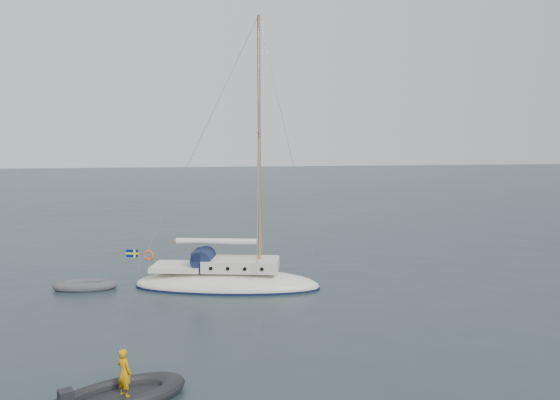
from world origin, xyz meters
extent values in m
plane|color=black|center=(0.00, 0.00, 0.00)|extent=(300.00, 300.00, 0.00)
ellipsoid|color=beige|center=(-2.05, 1.28, 0.15)|extent=(9.06, 2.82, 1.51)
cube|color=beige|center=(-1.35, 1.28, 1.19)|extent=(3.63, 1.91, 0.55)
cube|color=beige|center=(-4.47, 1.28, 1.03)|extent=(2.42, 1.91, 0.25)
cylinder|color=#151E3D|center=(-3.21, 1.28, 1.47)|extent=(0.97, 1.66, 0.97)
cube|color=#151E3D|center=(-3.41, 1.28, 1.67)|extent=(0.45, 1.66, 0.40)
cylinder|color=brown|center=(-0.44, 1.28, 6.95)|extent=(0.15, 0.15, 12.09)
cylinder|color=brown|center=(-0.44, 1.28, 7.55)|extent=(0.05, 2.22, 0.05)
cylinder|color=brown|center=(-2.56, 1.28, 2.27)|extent=(4.23, 0.10, 0.10)
cylinder|color=silver|center=(-2.56, 1.28, 2.32)|extent=(3.93, 0.28, 0.28)
cylinder|color=#92939A|center=(-6.08, 1.28, 1.46)|extent=(0.04, 2.22, 0.04)
torus|color=#E24B17|center=(-6.13, 1.88, 1.46)|extent=(0.54, 0.10, 0.54)
cylinder|color=brown|center=(-6.43, 1.28, 1.36)|extent=(0.03, 0.03, 0.91)
cube|color=#01125D|center=(-6.74, 1.28, 1.66)|extent=(0.60, 0.02, 0.38)
cube|color=yellow|center=(-6.74, 1.28, 1.66)|extent=(0.62, 0.03, 0.09)
cube|color=yellow|center=(-6.62, 1.28, 1.66)|extent=(0.09, 0.03, 0.40)
cylinder|color=black|center=(-2.66, 2.25, 1.19)|extent=(0.18, 0.06, 0.18)
cylinder|color=black|center=(-2.66, 0.31, 1.19)|extent=(0.18, 0.06, 0.18)
cylinder|color=black|center=(-1.85, 2.25, 1.19)|extent=(0.18, 0.06, 0.18)
cylinder|color=black|center=(-1.85, 0.31, 1.19)|extent=(0.18, 0.06, 0.18)
cylinder|color=black|center=(-1.05, 2.25, 1.19)|extent=(0.18, 0.06, 0.18)
cylinder|color=black|center=(-1.05, 0.31, 1.19)|extent=(0.18, 0.06, 0.18)
cylinder|color=black|center=(-0.24, 2.25, 1.19)|extent=(0.18, 0.06, 0.18)
cylinder|color=black|center=(-0.24, 0.31, 1.19)|extent=(0.18, 0.06, 0.18)
cube|color=#444448|center=(-8.82, 2.49, 0.13)|extent=(1.86, 0.77, 0.11)
cube|color=black|center=(-6.30, -10.14, 0.14)|extent=(2.44, 1.02, 0.12)
cube|color=black|center=(-7.63, -10.14, 0.46)|extent=(0.36, 0.36, 0.61)
imported|color=#C88609|center=(-6.10, -10.14, 0.84)|extent=(0.46, 0.56, 1.32)
camera|label=1|loc=(-4.93, -24.83, 6.98)|focal=35.00mm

